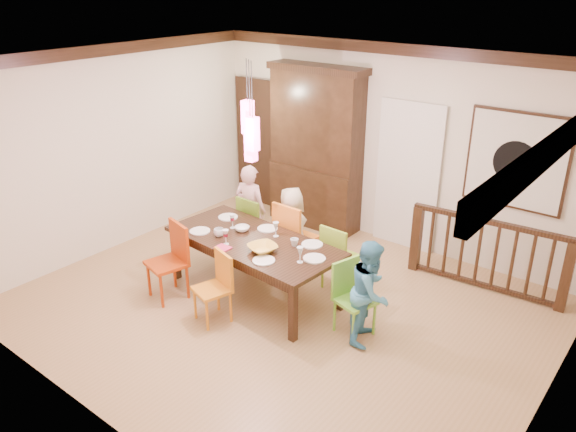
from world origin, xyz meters
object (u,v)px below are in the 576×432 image
Objects in this scene: dining_table at (254,245)px; china_hutch at (316,148)px; person_end_right at (371,292)px; person_far_mid at (291,229)px; chair_far_left at (257,222)px; person_far_left at (251,210)px; balustrade at (487,253)px; chair_end_right at (356,295)px.

china_hutch is at bearing 110.96° from dining_table.
person_far_mid is at bearing 52.30° from person_end_right.
chair_far_left is 0.19m from person_far_left.
chair_far_left is at bearing -163.44° from balustrade.
chair_far_left reaches higher than dining_table.
person_far_mid is (0.64, -1.44, -0.68)m from china_hutch.
chair_far_left is 0.46× the size of balustrade.
chair_end_right is at bearing -46.01° from china_hutch.
chair_end_right is 0.73× the size of person_far_mid.
china_hutch is at bearing 60.01° from chair_end_right.
chair_end_right is (2.11, -0.77, -0.03)m from chair_far_left.
person_end_right is (1.64, 0.05, -0.08)m from dining_table.
person_end_right is (2.32, -2.20, -0.67)m from china_hutch.
chair_end_right is at bearing 5.68° from dining_table.
person_far_left is 1.14× the size of person_far_mid.
chair_end_right is at bearing 170.47° from person_far_mid.
person_end_right is (-0.60, -1.86, 0.09)m from balustrade.
chair_end_right is 0.43× the size of balustrade.
chair_far_left is 0.61m from person_far_mid.
person_far_left reaches higher than person_far_mid.
person_end_right reaches higher than dining_table.
person_far_left is at bearing -2.17° from chair_far_left.
chair_far_left is 1.63m from china_hutch.
dining_table is 1.64m from person_end_right.
china_hutch is 1.89× the size of person_far_left.
dining_table is 2.43m from china_hutch.
balustrade is (2.89, 1.10, -0.03)m from chair_far_left.
person_end_right reaches higher than balustrade.
chair_far_left is at bearing 18.25° from person_far_mid.
china_hutch is 1.72m from person_far_mid.
china_hutch is 3.04m from balustrade.
balustrade is 3.21m from person_far_left.
china_hutch reaches higher than balustrade.
balustrade is (2.92, -0.35, -0.77)m from china_hutch.
china_hutch is 2.16× the size of person_far_mid.
chair_end_right is at bearing -117.00° from balustrade.
chair_far_left is 0.36× the size of china_hutch.
balustrade reaches higher than chair_end_right.
balustrade is 1.68× the size of person_end_right.
chair_end_right is 1.69m from person_far_mid.
person_far_left is at bearing 59.11° from person_end_right.
person_end_right is at bearing -69.95° from chair_end_right.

